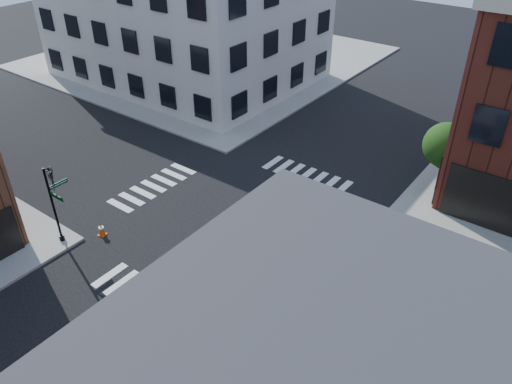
{
  "coord_description": "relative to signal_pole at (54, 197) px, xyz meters",
  "views": [
    {
      "loc": [
        14.1,
        -17.35,
        16.95
      ],
      "look_at": [
        0.87,
        0.31,
        2.5
      ],
      "focal_mm": 35.0,
      "sensor_mm": 36.0,
      "label": 1
    }
  ],
  "objects": [
    {
      "name": "ground",
      "position": [
        6.72,
        6.68,
        -2.86
      ],
      "size": [
        120.0,
        120.0,
        0.0
      ],
      "primitive_type": "plane",
      "color": "black",
      "rests_on": "ground"
    },
    {
      "name": "sidewalk_nw",
      "position": [
        -14.28,
        27.68,
        -2.78
      ],
      "size": [
        30.0,
        30.0,
        0.15
      ],
      "primitive_type": "cube",
      "color": "gray",
      "rests_on": "ground"
    },
    {
      "name": "building_nw",
      "position": [
        -12.28,
        22.68,
        2.64
      ],
      "size": [
        22.0,
        16.0,
        11.0
      ],
      "primitive_type": "cube",
      "color": "beige",
      "rests_on": "ground"
    },
    {
      "name": "tree_near",
      "position": [
        14.28,
        16.65,
        0.3
      ],
      "size": [
        2.69,
        2.69,
        4.49
      ],
      "color": "black",
      "rests_on": "ground"
    },
    {
      "name": "tree_far",
      "position": [
        14.28,
        22.65,
        0.02
      ],
      "size": [
        2.43,
        2.43,
        4.07
      ],
      "color": "black",
      "rests_on": "ground"
    },
    {
      "name": "signal_pole",
      "position": [
        0.0,
        0.0,
        0.0
      ],
      "size": [
        1.29,
        1.24,
        4.6
      ],
      "color": "black",
      "rests_on": "ground"
    },
    {
      "name": "box_truck",
      "position": [
        19.3,
        2.72,
        -0.83
      ],
      "size": [
        8.81,
        3.7,
        3.89
      ],
      "rotation": [
        0.0,
        0.0,
        -0.14
      ],
      "color": "silver",
      "rests_on": "ground"
    },
    {
      "name": "traffic_cone",
      "position": [
        1.14,
        1.55,
        -2.49
      ],
      "size": [
        0.48,
        0.48,
        0.76
      ],
      "rotation": [
        0.0,
        0.0,
        0.2
      ],
      "color": "#DA4C09",
      "rests_on": "ground"
    }
  ]
}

